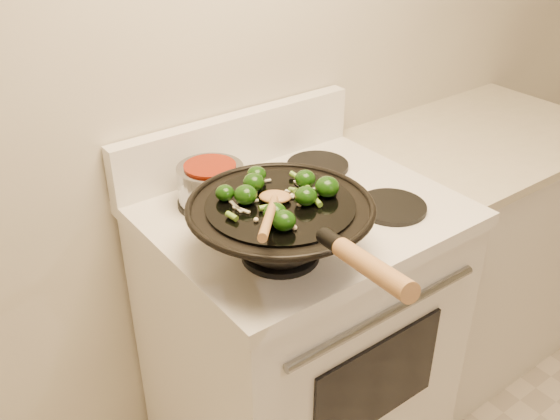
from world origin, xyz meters
TOP-DOWN VIEW (x-y plane):
  - stove at (-0.18, 1.17)m, footprint 0.78×0.67m
  - counter_unit at (0.64, 1.20)m, footprint 0.83×0.62m
  - wok at (-0.36, 1.01)m, footprint 0.42×0.69m
  - stirfry at (-0.36, 1.04)m, footprint 0.27×0.25m
  - wooden_spoon at (-0.42, 0.97)m, footprint 0.24×0.27m
  - saucepan at (-0.36, 1.32)m, footprint 0.17×0.28m

SIDE VIEW (x-z plane):
  - counter_unit at x=0.64m, z-range 0.00..0.91m
  - stove at x=-0.18m, z-range -0.07..1.01m
  - saucepan at x=-0.36m, z-range 0.93..1.04m
  - wok at x=-0.36m, z-range 0.88..1.13m
  - stirfry at x=-0.36m, z-range 1.05..1.10m
  - wooden_spoon at x=-0.42m, z-range 1.04..1.14m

